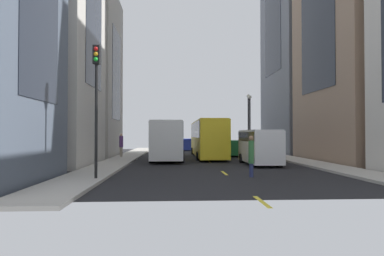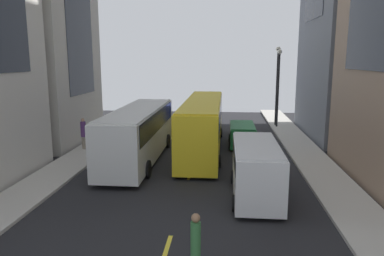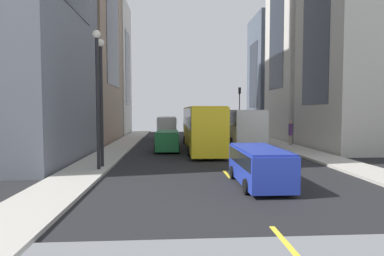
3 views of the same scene
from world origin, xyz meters
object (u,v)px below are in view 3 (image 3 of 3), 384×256
object	(u,v)px
traffic_light_near_corner	(239,102)
car_blue_1	(259,163)
pedestrian_crossing_mid	(184,126)
pedestrian_crossing_near	(290,132)
city_bus_white	(238,124)
delivery_van_white	(167,126)
car_green_0	(167,139)
streetcar_yellow	(201,124)

from	to	relation	value
traffic_light_near_corner	car_blue_1	bearing A→B (deg)	79.53
pedestrian_crossing_mid	pedestrian_crossing_near	bearing A→B (deg)	-113.99
city_bus_white	pedestrian_crossing_mid	distance (m)	13.74
city_bus_white	traffic_light_near_corner	distance (m)	14.68
pedestrian_crossing_near	delivery_van_white	bearing A→B (deg)	86.86
city_bus_white	car_green_0	size ratio (longest dim) A/B	2.71
streetcar_yellow	traffic_light_near_corner	world-z (taller)	traffic_light_near_corner
streetcar_yellow	pedestrian_crossing_mid	size ratio (longest dim) A/B	6.45
city_bus_white	pedestrian_crossing_near	xyz separation A→B (m)	(-4.45, 2.01, -0.69)
pedestrian_crossing_near	pedestrian_crossing_mid	distance (m)	17.47
pedestrian_crossing_near	city_bus_white	bearing A→B (deg)	96.97
delivery_van_white	car_blue_1	distance (m)	22.87
pedestrian_crossing_near	traffic_light_near_corner	distance (m)	16.49
car_blue_1	pedestrian_crossing_mid	distance (m)	29.62
streetcar_yellow	city_bus_white	bearing A→B (deg)	-140.75
city_bus_white	delivery_van_white	world-z (taller)	city_bus_white
delivery_van_white	pedestrian_crossing_mid	world-z (taller)	delivery_van_white
car_blue_1	delivery_van_white	bearing A→B (deg)	-78.90
pedestrian_crossing_mid	car_blue_1	bearing A→B (deg)	-141.32
city_bus_white	delivery_van_white	size ratio (longest dim) A/B	1.98
streetcar_yellow	pedestrian_crossing_near	world-z (taller)	streetcar_yellow
car_green_0	pedestrian_crossing_near	bearing A→B (deg)	-167.15
car_blue_1	traffic_light_near_corner	distance (m)	31.48
traffic_light_near_corner	car_green_0	bearing A→B (deg)	62.05
city_bus_white	pedestrian_crossing_near	distance (m)	4.93
pedestrian_crossing_near	traffic_light_near_corner	size ratio (longest dim) A/B	0.34
car_green_0	traffic_light_near_corner	distance (m)	21.44
city_bus_white	pedestrian_crossing_mid	bearing A→B (deg)	-70.08
streetcar_yellow	pedestrian_crossing_near	distance (m)	8.47
car_green_0	traffic_light_near_corner	xyz separation A→B (m)	(-9.91, -18.67, 3.60)
pedestrian_crossing_near	pedestrian_crossing_mid	bearing A→B (deg)	62.73
pedestrian_crossing_mid	traffic_light_near_corner	distance (m)	8.61
city_bus_white	delivery_van_white	xyz separation A→B (m)	(6.93, -5.78, -0.49)
delivery_van_white	car_green_0	xyz separation A→B (m)	(-0.18, 10.34, -0.55)
pedestrian_crossing_near	streetcar_yellow	bearing A→B (deg)	129.23
car_green_0	traffic_light_near_corner	world-z (taller)	traffic_light_near_corner
car_green_0	pedestrian_crossing_near	size ratio (longest dim) A/B	1.91
car_blue_1	traffic_light_near_corner	bearing A→B (deg)	-100.47
city_bus_white	pedestrian_crossing_mid	world-z (taller)	city_bus_white
city_bus_white	car_green_0	distance (m)	8.21
streetcar_yellow	pedestrian_crossing_near	xyz separation A→B (m)	(-8.35, -1.17, -0.81)
city_bus_white	car_green_0	bearing A→B (deg)	34.08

